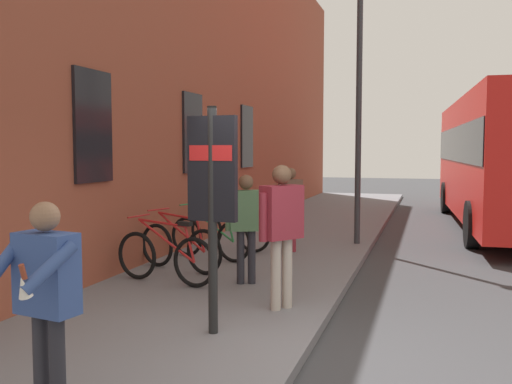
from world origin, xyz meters
name	(u,v)px	position (x,y,z in m)	size (l,w,h in m)	color
ground	(421,259)	(6.00, -1.00, 0.00)	(60.00, 60.00, 0.00)	#38383A
sidewalk_pavement	(303,234)	(8.00, 1.75, 0.06)	(24.00, 3.50, 0.12)	slate
station_facade	(235,72)	(8.99, 3.80, 4.07)	(22.00, 0.65, 8.15)	brown
bicycle_under_window	(165,257)	(2.33, 2.53, 0.51)	(0.54, 1.75, 0.97)	black
bicycle_mid_rack	(180,247)	(3.18, 2.69, 0.51)	(0.70, 1.69, 0.97)	black
bicycle_nearest_sign	(210,238)	(4.19, 2.58, 0.51)	(0.65, 1.71, 0.97)	black
bicycle_far_end	(230,230)	(5.12, 2.55, 0.51)	(0.51, 1.75, 0.97)	black
transit_info_sign	(212,183)	(0.47, 1.05, 1.72)	(0.14, 0.56, 2.40)	black
city_bus	(506,155)	(10.91, -3.00, 1.92)	(10.62, 3.08, 3.35)	red
pedestrian_near_bus	(290,201)	(5.27, 1.38, 1.10)	(0.56, 0.41, 1.60)	maroon
pedestrian_by_facade	(246,217)	(2.67, 1.40, 1.09)	(0.38, 0.57, 1.59)	#26262D
pedestrian_crossing_street	(282,222)	(1.57, 0.59, 1.20)	(0.56, 0.50, 1.77)	#B2A599
tourist_with_hotdogs	(45,287)	(-1.68, 1.47, 1.10)	(0.60, 0.61, 1.59)	#26262D
street_lamp	(359,90)	(6.66, 0.30, 3.27)	(0.28, 0.28, 5.33)	#333338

